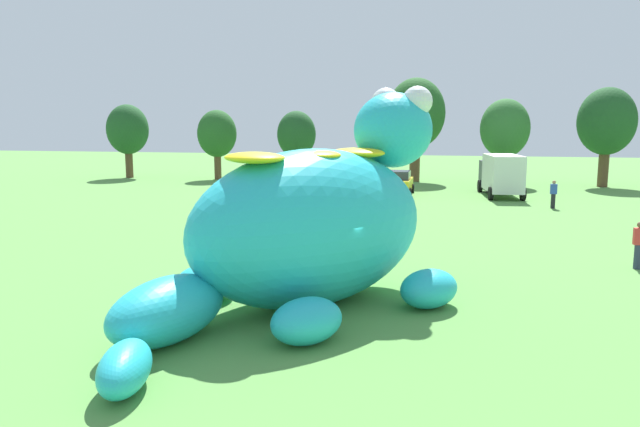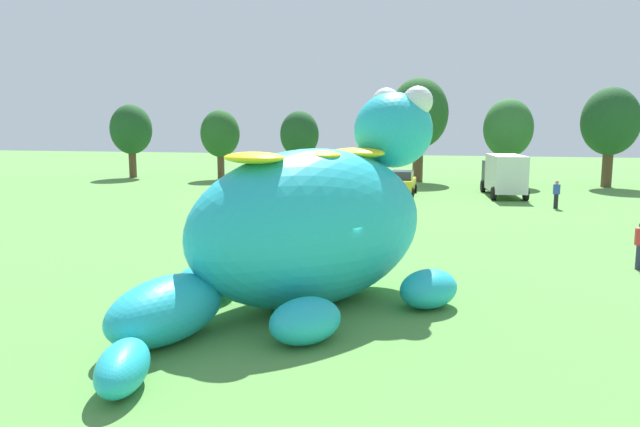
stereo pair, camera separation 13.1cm
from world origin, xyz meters
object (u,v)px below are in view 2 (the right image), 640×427
at_px(car_yellow, 402,183).
at_px(car_silver, 358,181).
at_px(spectator_near_inflatable, 403,218).
at_px(spectator_mid_field, 245,196).
at_px(car_orange, 271,180).
at_px(spectator_by_cars, 556,195).
at_px(car_white, 312,180).
at_px(giant_inflatable_creature, 312,225).
at_px(box_truck, 504,174).

bearing_deg(car_yellow, car_silver, 168.87).
bearing_deg(spectator_near_inflatable, spectator_mid_field, 147.02).
bearing_deg(car_orange, spectator_mid_field, -82.27).
relative_size(car_orange, spectator_by_cars, 2.44).
relative_size(car_orange, car_yellow, 1.01).
relative_size(car_orange, car_white, 0.99).
relative_size(car_orange, car_silver, 0.98).
distance_m(giant_inflatable_creature, car_silver, 27.98).
bearing_deg(car_yellow, car_orange, -178.07).
relative_size(spectator_near_inflatable, spectator_mid_field, 1.00).
relative_size(car_white, car_yellow, 1.02).
distance_m(car_orange, spectator_near_inflatable, 19.37).
relative_size(box_truck, spectator_near_inflatable, 3.85).
relative_size(giant_inflatable_creature, car_yellow, 2.89).
distance_m(car_orange, spectator_mid_field, 9.45).
height_order(car_orange, box_truck, box_truck).
distance_m(giant_inflatable_creature, spectator_by_cars, 24.15).
bearing_deg(spectator_mid_field, spectator_by_cars, 13.81).
bearing_deg(giant_inflatable_creature, spectator_near_inflatable, 81.28).
bearing_deg(spectator_mid_field, spectator_near_inflatable, -32.98).
relative_size(spectator_mid_field, spectator_by_cars, 1.00).
bearing_deg(spectator_near_inflatable, car_white, 116.27).
relative_size(giant_inflatable_creature, car_silver, 2.82).
height_order(car_silver, spectator_near_inflatable, car_silver).
xyz_separation_m(giant_inflatable_creature, box_truck, (7.38, 27.57, -0.71)).
height_order(car_orange, spectator_mid_field, car_orange).
xyz_separation_m(car_white, spectator_by_cars, (16.63, -5.84, -0.01)).
bearing_deg(car_orange, spectator_near_inflatable, -54.70).
xyz_separation_m(giant_inflatable_creature, spectator_near_inflatable, (1.69, 10.99, -1.45)).
height_order(car_orange, car_yellow, same).
distance_m(car_orange, car_silver, 6.58).
bearing_deg(box_truck, giant_inflatable_creature, -104.99).
xyz_separation_m(car_yellow, box_truck, (7.09, 0.44, 0.74)).
height_order(car_yellow, box_truck, box_truck).
distance_m(car_orange, car_white, 3.07).
bearing_deg(spectator_near_inflatable, car_yellow, 94.94).
height_order(car_white, spectator_mid_field, car_white).
distance_m(spectator_mid_field, spectator_by_cars, 18.81).
xyz_separation_m(car_white, spectator_mid_field, (-1.64, -10.33, -0.01)).
distance_m(box_truck, spectator_near_inflatable, 17.54).
height_order(car_orange, spectator_by_cars, car_orange).
bearing_deg(car_orange, spectator_by_cars, -14.01).
distance_m(car_orange, car_yellow, 9.80).
distance_m(giant_inflatable_creature, spectator_near_inflatable, 11.22).
bearing_deg(spectator_mid_field, giant_inflatable_creature, -64.72).
bearing_deg(car_silver, spectator_near_inflatable, -74.39).
distance_m(giant_inflatable_creature, box_truck, 28.55).
relative_size(car_white, spectator_near_inflatable, 2.46).
height_order(car_silver, box_truck, box_truck).
bearing_deg(car_white, car_orange, -161.64).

